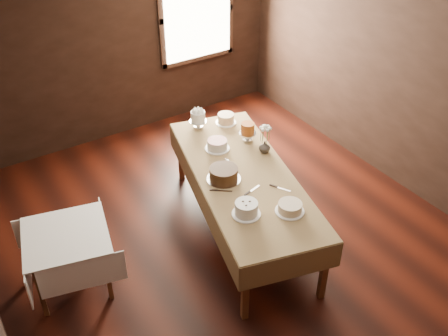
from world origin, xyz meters
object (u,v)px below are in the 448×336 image
cake_server_a (255,188)px  cake_server_c (229,161)px  cake_swirl (246,209)px  cake_server_e (225,191)px  display_table (243,178)px  cake_caramel (247,133)px  side_table (66,241)px  cake_speckled (226,119)px  cake_chocolate (224,174)px  flower_vase (265,147)px  cake_server_b (284,189)px  cake_cream (290,208)px  cake_meringue (198,120)px  cake_lattice (217,145)px

cake_server_a → cake_server_c: 0.57m
cake_swirl → cake_server_e: bearing=86.2°
display_table → cake_caramel: 0.71m
side_table → cake_caramel: bearing=7.1°
cake_speckled → cake_chocolate: (-0.68, -1.00, 0.01)m
side_table → flower_vase: flower_vase is taller
display_table → cake_server_c: bearing=90.5°
display_table → cake_server_c: cake_server_c is taller
cake_server_b → flower_vase: (0.26, 0.69, 0.07)m
cake_cream → cake_caramel: bearing=72.8°
cake_meringue → cake_swirl: bearing=-105.0°
cake_caramel → cake_server_c: 0.51m
cake_cream → cake_chocolate: bearing=107.7°
cake_lattice → cake_chocolate: 0.61m
flower_vase → cake_server_e: bearing=-154.2°
display_table → cake_lattice: bearing=87.2°
cake_server_a → cake_chocolate: bearing=106.3°
display_table → flower_vase: bearing=26.4°
cake_meringue → flower_vase: bearing=-68.1°
side_table → cake_caramel: size_ratio=3.99×
cake_lattice → flower_vase: size_ratio=2.36×
cake_swirl → display_table: bearing=57.9°
cake_server_c → flower_vase: size_ratio=1.71×
cake_meringue → cake_lattice: bearing=-96.6°
flower_vase → cake_cream: bearing=-113.2°
display_table → cake_caramel: size_ratio=11.30×
cake_cream → display_table: bearing=91.6°
cake_caramel → cake_server_c: (-0.43, -0.26, -0.10)m
display_table → cake_server_a: size_ratio=11.63×
display_table → cake_speckled: 1.13m
side_table → cake_server_a: (1.90, -0.53, 0.21)m
cake_cream → cake_server_c: bearing=91.3°
cake_meringue → cake_chocolate: (-0.33, -1.10, -0.04)m
side_table → cake_server_c: 1.95m
cake_speckled → cake_lattice: (-0.41, -0.45, -0.01)m
cake_lattice → cake_cream: bearing=-90.2°
side_table → cake_lattice: cake_lattice is taller
display_table → side_table: (-1.95, 0.25, -0.14)m
side_table → cake_server_c: cake_server_c is taller
display_table → cake_caramel: bearing=51.4°
cake_swirl → flower_vase: 1.15m
cake_chocolate → cake_server_a: bearing=-59.4°
cake_speckled → cake_swirl: (-0.81, -1.62, 0.01)m
cake_meringue → side_table: bearing=-156.6°
side_table → cake_lattice: size_ratio=2.98×
flower_vase → cake_speckled: bearing=90.8°
flower_vase → cake_chocolate: bearing=-164.1°
display_table → side_table: display_table is taller
cake_cream → cake_server_a: (-0.07, 0.49, -0.05)m
cake_meringue → flower_vase: size_ratio=1.65×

